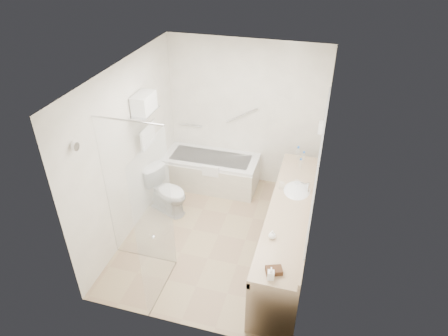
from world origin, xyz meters
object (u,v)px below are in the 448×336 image
(vanity_counter, at_px, (289,220))
(amenity_basket, at_px, (274,270))
(toilet, at_px, (167,192))
(bathtub, at_px, (211,171))
(water_bottle_left, at_px, (298,153))

(vanity_counter, distance_m, amenity_basket, 1.18)
(vanity_counter, height_order, toilet, vanity_counter)
(bathtub, height_order, amenity_basket, amenity_basket)
(toilet, bearing_deg, vanity_counter, -81.26)
(amenity_basket, bearing_deg, water_bottle_left, 91.12)
(vanity_counter, xyz_separation_m, amenity_basket, (-0.02, -1.16, 0.24))
(bathtub, bearing_deg, water_bottle_left, -5.47)
(toilet, distance_m, amenity_basket, 2.62)
(vanity_counter, distance_m, water_bottle_left, 1.29)
(water_bottle_left, bearing_deg, amenity_basket, -88.88)
(vanity_counter, bearing_deg, bathtub, 137.65)
(toilet, height_order, amenity_basket, amenity_basket)
(vanity_counter, bearing_deg, amenity_basket, -91.08)
(water_bottle_left, bearing_deg, bathtub, 174.53)
(vanity_counter, height_order, water_bottle_left, water_bottle_left)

